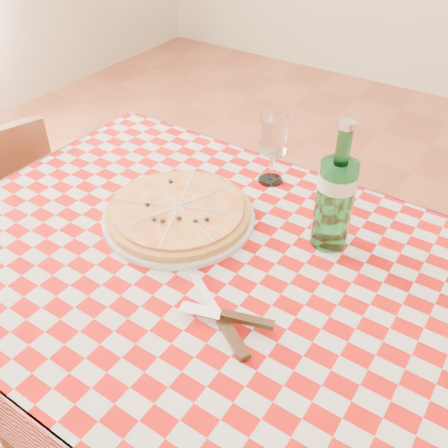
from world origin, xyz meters
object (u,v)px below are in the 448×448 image
(water_bottle, at_px, (337,187))
(wine_glass, at_px, (272,150))
(dining_table, at_px, (216,297))
(pizza_plate, at_px, (179,211))
(chair_far, at_px, (0,219))

(water_bottle, xyz_separation_m, wine_glass, (-0.23, 0.15, -0.06))
(dining_table, height_order, pizza_plate, pizza_plate)
(pizza_plate, distance_m, wine_glass, 0.29)
(dining_table, xyz_separation_m, pizza_plate, (-0.16, 0.08, 0.12))
(chair_far, xyz_separation_m, pizza_plate, (0.73, 0.05, 0.31))
(chair_far, relative_size, wine_glass, 4.51)
(pizza_plate, xyz_separation_m, water_bottle, (0.33, 0.12, 0.12))
(pizza_plate, bearing_deg, chair_far, -176.37)
(chair_far, height_order, wine_glass, wine_glass)
(dining_table, relative_size, chair_far, 1.46)
(chair_far, distance_m, pizza_plate, 0.80)
(pizza_plate, relative_size, wine_glass, 1.97)
(pizza_plate, bearing_deg, water_bottle, 20.02)
(water_bottle, relative_size, wine_glass, 1.62)
(dining_table, distance_m, pizza_plate, 0.22)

